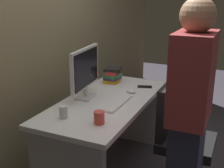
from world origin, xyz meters
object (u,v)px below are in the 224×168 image
at_px(desk, 107,122).
at_px(cup_by_monitor, 63,112).
at_px(monitor, 85,70).
at_px(keyboard, 117,103).
at_px(mouse, 131,91).
at_px(book_stack, 113,75).
at_px(office_chair, 179,145).
at_px(cell_phone, 145,87).
at_px(person_at_desk, 189,121).
at_px(handbag, 192,139).
at_px(cup_near_keyboard, 99,118).

bearing_deg(desk, cup_by_monitor, 166.05).
relative_size(monitor, keyboard, 1.26).
distance_m(mouse, book_stack, 0.39).
relative_size(office_chair, cell_phone, 6.53).
bearing_deg(keyboard, book_stack, 27.61).
distance_m(person_at_desk, handbag, 1.31).
bearing_deg(cup_by_monitor, monitor, 8.16).
height_order(cup_near_keyboard, book_stack, book_stack).
bearing_deg(keyboard, person_at_desk, -115.77).
xyz_separation_m(keyboard, cup_by_monitor, (-0.44, 0.25, 0.04)).
height_order(monitor, cup_near_keyboard, monitor).
relative_size(office_chair, mouse, 9.40).
height_order(monitor, keyboard, monitor).
bearing_deg(person_at_desk, mouse, 45.67).
bearing_deg(cup_near_keyboard, desk, 19.08).
height_order(person_at_desk, cell_phone, person_at_desk).
xyz_separation_m(person_at_desk, mouse, (0.64, 0.66, -0.08)).
bearing_deg(cell_phone, person_at_desk, -163.93).
relative_size(keyboard, mouse, 4.30).
distance_m(cup_near_keyboard, handbag, 1.45).
bearing_deg(monitor, office_chair, -86.40).
bearing_deg(cup_near_keyboard, person_at_desk, -81.31).
xyz_separation_m(mouse, cell_phone, (0.22, -0.06, -0.01)).
bearing_deg(cup_by_monitor, cell_phone, -18.19).
height_order(cup_near_keyboard, cup_by_monitor, cup_by_monitor).
bearing_deg(office_chair, monitor, 93.60).
bearing_deg(handbag, office_chair, 179.85).
relative_size(desk, handbag, 3.99).
xyz_separation_m(person_at_desk, cup_by_monitor, (-0.12, 0.92, -0.05)).
relative_size(desk, cup_by_monitor, 15.45).
bearing_deg(keyboard, mouse, -2.02).
height_order(desk, keyboard, keyboard).
bearing_deg(desk, mouse, -28.31).
relative_size(cup_by_monitor, book_stack, 0.47).
bearing_deg(desk, cell_phone, -22.49).
bearing_deg(keyboard, handbag, -35.01).
height_order(book_stack, cell_phone, book_stack).
bearing_deg(keyboard, cup_near_keyboard, -174.00).
height_order(desk, cup_by_monitor, cup_by_monitor).
bearing_deg(book_stack, person_at_desk, -132.51).
bearing_deg(cell_phone, monitor, 124.45).
relative_size(monitor, mouse, 5.40).
distance_m(cup_by_monitor, cell_phone, 1.03).
xyz_separation_m(desk, office_chair, (0.02, -0.67, -0.09)).
height_order(cup_by_monitor, handbag, cup_by_monitor).
height_order(office_chair, cup_by_monitor, office_chair).
xyz_separation_m(desk, cell_phone, (0.48, -0.20, 0.23)).
bearing_deg(handbag, keyboard, 144.95).
relative_size(desk, cup_near_keyboard, 15.78).
bearing_deg(desk, office_chair, -88.64).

